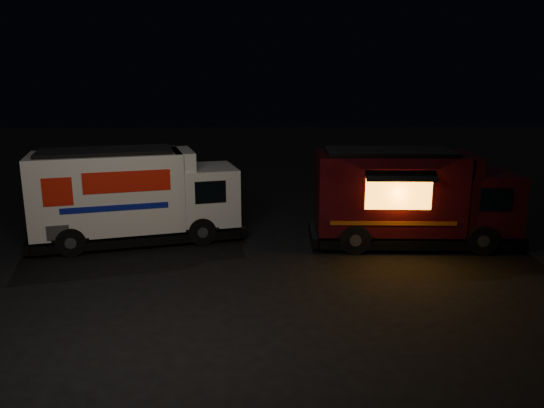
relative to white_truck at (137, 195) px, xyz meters
The scene contains 3 objects.
ground 5.22m from the white_truck, 43.46° to the right, with size 80.00×80.00×0.00m, color black.
white_truck is the anchor object (origin of this frame).
red_truck 8.18m from the white_truck, ahead, with size 6.03×2.22×2.80m, color #3D0B0F, non-canonical shape.
Camera 1 is at (0.10, -12.00, 4.85)m, focal length 35.00 mm.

